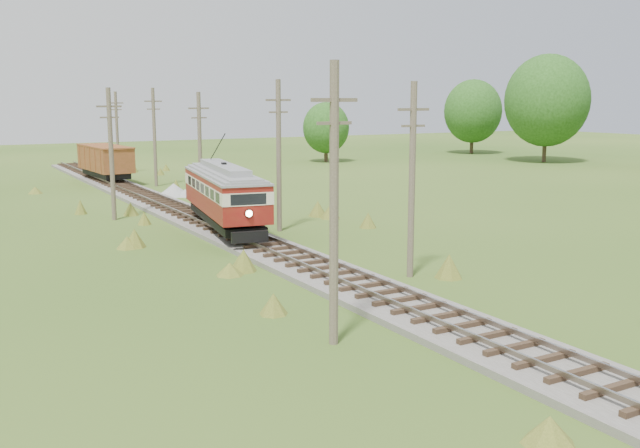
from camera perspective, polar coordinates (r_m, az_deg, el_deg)
railbed_main at (r=44.49m, az=-8.67°, el=-0.07°), size 3.60×96.00×0.57m
streetcar at (r=42.04m, az=-7.64°, el=2.60°), size 4.65×11.90×5.38m
gondola at (r=70.85m, az=-16.80°, el=4.92°), size 3.49×9.21×3.01m
gravel_pile at (r=59.89m, az=-11.48°, el=2.67°), size 2.84×3.02×1.03m
utility_pole_r_2 at (r=31.45m, az=7.37°, el=3.65°), size 1.60×0.30×8.60m
utility_pole_r_3 at (r=42.47m, az=-3.32°, el=5.59°), size 1.60×0.30×9.00m
utility_pole_r_4 at (r=54.37m, az=-9.59°, el=6.08°), size 1.60×0.30×8.40m
utility_pole_r_5 at (r=66.82m, az=-13.10°, el=6.86°), size 1.60×0.30×8.90m
utility_pole_r_6 at (r=79.32m, az=-15.93°, el=7.11°), size 1.60×0.30×8.70m
utility_pole_l_a at (r=22.33m, az=1.13°, el=1.72°), size 1.60×0.30×9.00m
utility_pole_l_b at (r=48.40m, az=-16.36°, el=5.49°), size 1.60×0.30×8.60m
tree_right_4 at (r=95.13m, az=17.71°, el=9.39°), size 10.50×10.50×13.53m
tree_right_5 at (r=108.04m, az=12.13°, el=8.81°), size 8.40×8.40×10.82m
tree_mid_b at (r=91.23m, az=0.48°, el=7.70°), size 5.88×5.88×7.57m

